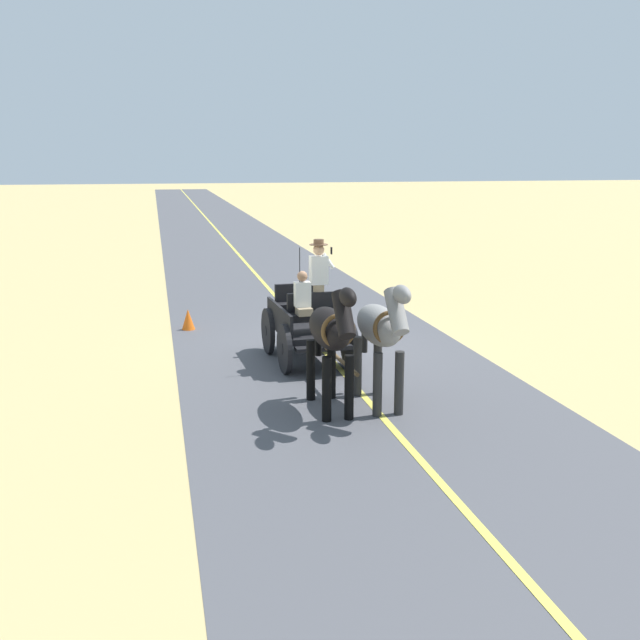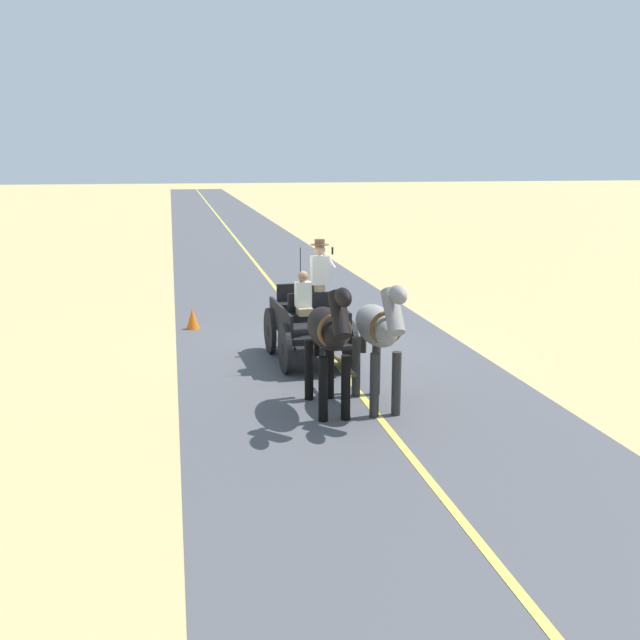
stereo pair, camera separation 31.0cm
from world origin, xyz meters
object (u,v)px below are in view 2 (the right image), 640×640
at_px(horse_near_side, 378,330).
at_px(traffic_cone, 192,319).
at_px(horse_drawn_carriage, 310,322).
at_px(horse_off_side, 328,333).

bearing_deg(horse_near_side, traffic_cone, -66.11).
bearing_deg(horse_drawn_carriage, traffic_cone, -56.44).
height_order(horse_near_side, traffic_cone, horse_near_side).
bearing_deg(horse_off_side, horse_near_side, -176.78).
bearing_deg(horse_off_side, traffic_cone, -72.81).
distance_m(horse_off_side, traffic_cone, 6.82).
bearing_deg(traffic_cone, horse_drawn_carriage, 123.56).
height_order(horse_off_side, traffic_cone, horse_off_side).
distance_m(horse_near_side, horse_off_side, 0.84).
xyz_separation_m(horse_drawn_carriage, traffic_cone, (2.24, -3.38, -0.57)).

